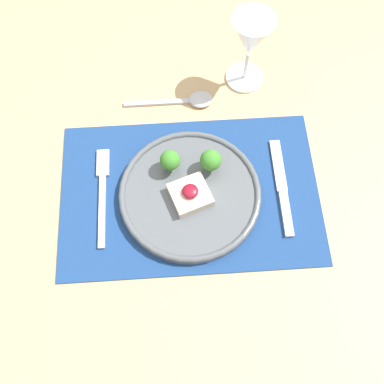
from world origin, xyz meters
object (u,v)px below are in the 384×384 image
object	(u,v)px
spoon	(190,100)
wine_glass_near	(250,40)
fork	(103,189)
knife	(283,193)
dinner_plate	(192,192)

from	to	relation	value
spoon	wine_glass_near	bearing A→B (deg)	27.59
spoon	wine_glass_near	distance (m)	0.17
fork	knife	distance (m)	0.34
knife	spoon	world-z (taller)	spoon
dinner_plate	spoon	xyz separation A→B (m)	(0.01, 0.21, -0.01)
knife	wine_glass_near	distance (m)	0.30
dinner_plate	knife	world-z (taller)	dinner_plate
fork	wine_glass_near	xyz separation A→B (m)	(0.30, 0.24, 0.11)
fork	spoon	xyz separation A→B (m)	(0.18, 0.19, -0.00)
knife	spoon	bearing A→B (deg)	126.06
spoon	fork	bearing A→B (deg)	-129.01
fork	dinner_plate	bearing A→B (deg)	-9.46
knife	spoon	xyz separation A→B (m)	(-0.16, 0.22, -0.00)
dinner_plate	knife	xyz separation A→B (m)	(0.17, -0.01, -0.01)
dinner_plate	fork	xyz separation A→B (m)	(-0.17, 0.02, -0.01)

